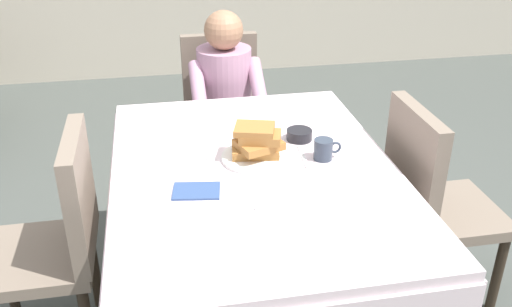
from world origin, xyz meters
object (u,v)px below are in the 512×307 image
dining_table_main (255,187)px  knife_right_of_plate (303,157)px  chair_diner (223,105)px  breakfast_stack (257,142)px  fork_left_of_plate (210,165)px  plate_breakfast (256,157)px  cup_coffee (324,149)px  chair_left_side (59,233)px  diner_person (226,93)px  bowl_butter (299,135)px  chair_right_side (430,194)px  spoon_near_edge (275,205)px

dining_table_main → knife_right_of_plate: bearing=13.0°
chair_diner → knife_right_of_plate: bearing=99.3°
chair_diner → breakfast_stack: size_ratio=4.32×
breakfast_stack → fork_left_of_plate: breakfast_stack is taller
plate_breakfast → cup_coffee: cup_coffee is taller
chair_diner → chair_left_side: (-0.80, -1.17, 0.00)m
cup_coffee → plate_breakfast: bearing=169.7°
diner_person → breakfast_stack: (-0.00, -0.94, 0.15)m
bowl_butter → chair_right_side: bearing=-21.7°
cup_coffee → fork_left_of_plate: size_ratio=0.63×
breakfast_stack → fork_left_of_plate: 0.21m
chair_diner → fork_left_of_plate: size_ratio=5.17×
dining_table_main → knife_right_of_plate: 0.23m
bowl_butter → knife_right_of_plate: bowl_butter is taller
diner_person → breakfast_stack: diner_person is taller
breakfast_stack → diner_person: bearing=89.9°
chair_left_side → spoon_near_edge: chair_left_side is taller
chair_right_side → knife_right_of_plate: bearing=-95.0°
spoon_near_edge → chair_right_side: bearing=10.8°
cup_coffee → knife_right_of_plate: cup_coffee is taller
chair_diner → plate_breakfast: bearing=89.7°
diner_person → chair_left_side: 1.30m
chair_diner → diner_person: (-0.00, -0.16, 0.14)m
breakfast_stack → bowl_butter: bearing=33.7°
dining_table_main → breakfast_stack: breakfast_stack is taller
knife_right_of_plate → spoon_near_edge: bearing=154.6°
chair_left_side → breakfast_stack: chair_left_side is taller
fork_left_of_plate → chair_right_side: bearing=-92.6°
breakfast_stack → bowl_butter: breakfast_stack is taller
chair_left_side → bowl_butter: size_ratio=8.45×
bowl_butter → plate_breakfast: bearing=-146.3°
chair_diner → knife_right_of_plate: size_ratio=4.65×
diner_person → chair_left_side: (-0.80, -1.01, -0.14)m
diner_person → chair_right_side: 1.27m
chair_right_side → chair_left_side: 1.54m
diner_person → bowl_butter: 0.83m
cup_coffee → bowl_butter: cup_coffee is taller
cup_coffee → dining_table_main: bearing=-175.9°
diner_person → plate_breakfast: (-0.01, -0.95, 0.08)m
chair_diner → cup_coffee: size_ratio=8.23×
spoon_near_edge → plate_breakfast: bearing=79.6°
diner_person → chair_left_side: diner_person is taller
plate_breakfast → cup_coffee: size_ratio=2.48×
dining_table_main → diner_person: 1.01m
spoon_near_edge → bowl_butter: bearing=56.4°
chair_diner → fork_left_of_plate: (-0.20, -1.12, 0.21)m
chair_diner → fork_left_of_plate: 1.16m
bowl_butter → fork_left_of_plate: bearing=-158.0°
cup_coffee → bowl_butter: (-0.05, 0.19, -0.02)m
chair_left_side → breakfast_stack: (0.79, 0.07, 0.29)m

